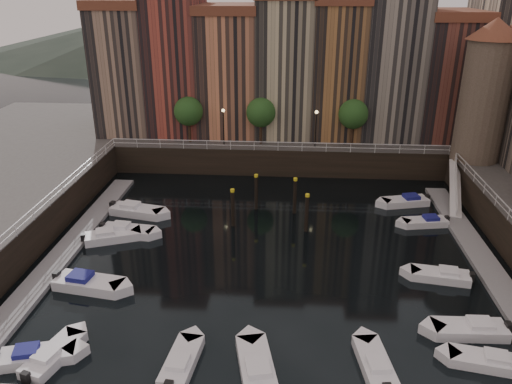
# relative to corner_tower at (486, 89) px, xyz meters

# --- Properties ---
(ground) EXTENTS (200.00, 200.00, 0.00)m
(ground) POSITION_rel_corner_tower_xyz_m (-20.00, -14.50, -10.19)
(ground) COLOR black
(ground) RESTS_ON ground
(quay_far) EXTENTS (80.00, 20.00, 3.00)m
(quay_far) POSITION_rel_corner_tower_xyz_m (-20.00, 11.50, -8.69)
(quay_far) COLOR black
(quay_far) RESTS_ON ground
(dock_left) EXTENTS (2.00, 28.00, 0.35)m
(dock_left) POSITION_rel_corner_tower_xyz_m (-36.20, -15.50, -10.02)
(dock_left) COLOR gray
(dock_left) RESTS_ON ground
(dock_right) EXTENTS (2.00, 28.00, 0.35)m
(dock_right) POSITION_rel_corner_tower_xyz_m (-3.80, -15.50, -10.02)
(dock_right) COLOR gray
(dock_right) RESTS_ON ground
(mountains) EXTENTS (145.00, 100.00, 18.00)m
(mountains) POSITION_rel_corner_tower_xyz_m (-18.28, 95.50, -2.28)
(mountains) COLOR #2D382D
(mountains) RESTS_ON ground
(far_terrace) EXTENTS (48.70, 10.30, 17.50)m
(far_terrace) POSITION_rel_corner_tower_xyz_m (-16.69, 9.00, 0.76)
(far_terrace) COLOR #96775F
(far_terrace) RESTS_ON quay_far
(corner_tower) EXTENTS (5.20, 5.20, 13.80)m
(corner_tower) POSITION_rel_corner_tower_xyz_m (0.00, 0.00, 0.00)
(corner_tower) COLOR #6B5B4C
(corner_tower) RESTS_ON quay_right
(promenade_trees) EXTENTS (21.20, 3.20, 5.20)m
(promenade_trees) POSITION_rel_corner_tower_xyz_m (-21.33, 3.70, -3.61)
(promenade_trees) COLOR black
(promenade_trees) RESTS_ON quay_far
(street_lamps) EXTENTS (10.36, 0.36, 4.18)m
(street_lamps) POSITION_rel_corner_tower_xyz_m (-21.00, 2.70, -4.30)
(street_lamps) COLOR black
(street_lamps) RESTS_ON quay_far
(railings) EXTENTS (36.08, 34.04, 0.52)m
(railings) POSITION_rel_corner_tower_xyz_m (-20.00, -9.62, -6.41)
(railings) COLOR white
(railings) RESTS_ON ground
(gangway) EXTENTS (2.78, 8.32, 3.73)m
(gangway) POSITION_rel_corner_tower_xyz_m (-2.90, -4.50, -8.28)
(gangway) COLOR white
(gangway) RESTS_ON ground
(mooring_pilings) EXTENTS (6.73, 4.60, 3.78)m
(mooring_pilings) POSITION_rel_corner_tower_xyz_m (-20.15, -9.21, -8.54)
(mooring_pilings) COLOR black
(mooring_pilings) RESTS_ON ground
(boat_left_0) EXTENTS (4.46, 2.62, 1.00)m
(boat_left_0) POSITION_rel_corner_tower_xyz_m (-32.71, -28.32, -9.86)
(boat_left_0) COLOR white
(boat_left_0) RESTS_ON ground
(boat_left_1) EXTENTS (5.24, 2.61, 1.18)m
(boat_left_1) POSITION_rel_corner_tower_xyz_m (-32.53, -21.07, -9.80)
(boat_left_1) COLOR white
(boat_left_1) RESTS_ON ground
(boat_left_2) EXTENTS (4.84, 3.23, 1.09)m
(boat_left_2) POSITION_rel_corner_tower_xyz_m (-33.25, -14.06, -9.83)
(boat_left_2) COLOR white
(boat_left_2) RESTS_ON ground
(boat_left_3) EXTENTS (4.77, 2.21, 1.08)m
(boat_left_3) POSITION_rel_corner_tower_xyz_m (-32.32, -13.03, -9.83)
(boat_left_3) COLOR white
(boat_left_3) RESTS_ON ground
(boat_left_4) EXTENTS (5.26, 2.84, 1.18)m
(boat_left_4) POSITION_rel_corner_tower_xyz_m (-32.68, -9.08, -9.80)
(boat_left_4) COLOR white
(boat_left_4) RESTS_ON ground
(boat_right_0) EXTENTS (4.26, 2.22, 0.95)m
(boat_right_0) POSITION_rel_corner_tower_xyz_m (-7.43, -26.93, -9.87)
(boat_right_0) COLOR white
(boat_right_0) RESTS_ON ground
(boat_right_1) EXTENTS (4.70, 1.84, 1.07)m
(boat_right_1) POSITION_rel_corner_tower_xyz_m (-7.47, -24.24, -9.83)
(boat_right_1) COLOR white
(boat_right_1) RESTS_ON ground
(boat_right_2) EXTENTS (4.44, 2.21, 1.00)m
(boat_right_2) POSITION_rel_corner_tower_xyz_m (-7.61, -18.20, -9.86)
(boat_right_2) COLOR white
(boat_right_2) RESTS_ON ground
(boat_right_3) EXTENTS (4.19, 2.12, 0.94)m
(boat_right_3) POSITION_rel_corner_tower_xyz_m (-6.63, -9.42, -9.88)
(boat_right_3) COLOR white
(boat_right_3) RESTS_ON ground
(boat_right_4) EXTENTS (4.74, 2.68, 1.06)m
(boat_right_4) POSITION_rel_corner_tower_xyz_m (-7.47, -5.11, -9.84)
(boat_right_4) COLOR white
(boat_right_4) RESTS_ON ground
(boat_near_0) EXTENTS (2.61, 4.39, 0.98)m
(boat_near_0) POSITION_rel_corner_tower_xyz_m (-31.77, -28.24, -9.86)
(boat_near_0) COLOR white
(boat_near_0) RESTS_ON ground
(boat_near_1) EXTENTS (1.96, 4.35, 0.98)m
(boat_near_1) POSITION_rel_corner_tower_xyz_m (-24.41, -28.26, -9.86)
(boat_near_1) COLOR white
(boat_near_1) RESTS_ON ground
(boat_near_2) EXTENTS (2.74, 5.02, 1.12)m
(boat_near_2) POSITION_rel_corner_tower_xyz_m (-20.21, -28.45, -9.82)
(boat_near_2) COLOR white
(boat_near_2) RESTS_ON ground
(boat_near_3) EXTENTS (2.12, 4.41, 0.99)m
(boat_near_3) POSITION_rel_corner_tower_xyz_m (-13.71, -27.65, -9.86)
(boat_near_3) COLOR white
(boat_near_3) RESTS_ON ground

